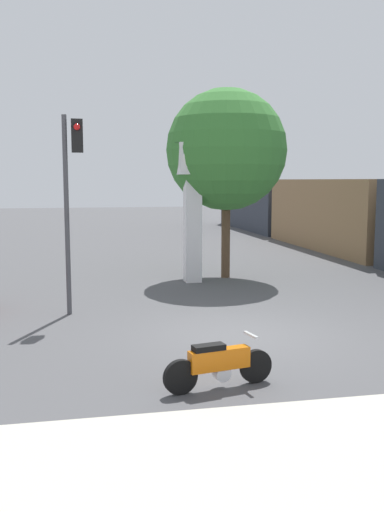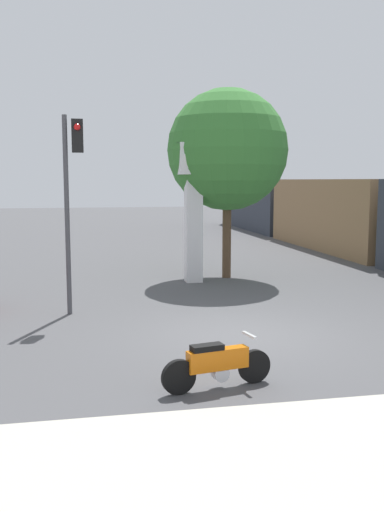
% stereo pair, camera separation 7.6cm
% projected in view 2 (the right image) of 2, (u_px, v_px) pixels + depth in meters
% --- Properties ---
extents(ground_plane, '(120.00, 120.00, 0.00)m').
position_uv_depth(ground_plane, '(238.00, 334.00, 12.49)').
color(ground_plane, '#4C4C4F').
extents(motorcycle, '(1.90, 0.56, 0.85)m').
position_uv_depth(motorcycle, '(217.00, 364.00, 9.19)').
color(motorcycle, black).
rests_on(motorcycle, ground_plane).
extents(clock_tower, '(1.21, 1.21, 4.75)m').
position_uv_depth(clock_tower, '(193.00, 187.00, 18.59)').
color(clock_tower, white).
rests_on(clock_tower, ground_plane).
extents(freight_train, '(2.80, 34.65, 3.40)m').
position_uv_depth(freight_train, '(339.00, 214.00, 27.87)').
color(freight_train, '#333842').
rests_on(freight_train, ground_plane).
extents(traffic_light, '(0.50, 0.35, 4.93)m').
position_uv_depth(traffic_light, '(72.00, 180.00, 13.98)').
color(traffic_light, '#47474C').
rests_on(traffic_light, ground_plane).
extents(street_tree, '(4.10, 4.10, 6.43)m').
position_uv_depth(street_tree, '(227.00, 150.00, 19.26)').
color(street_tree, brown).
rests_on(street_tree, ground_plane).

